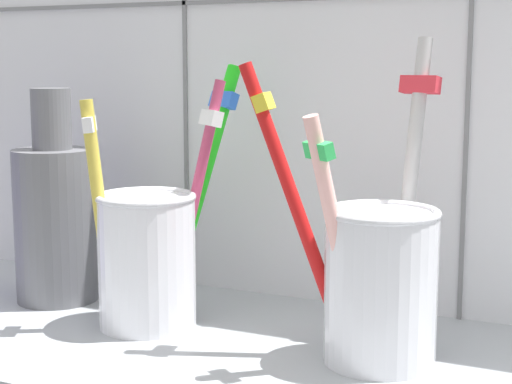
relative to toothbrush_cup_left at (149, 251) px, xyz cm
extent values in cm
cube|color=#9EA3A8|center=(7.88, -0.97, -6.02)|extent=(64.00, 22.00, 2.00)
cube|color=white|center=(7.88, 11.03, 15.48)|extent=(64.00, 2.00, 45.00)
cube|color=gray|center=(-2.78, 9.93, 15.48)|extent=(0.30, 0.20, 45.00)
cube|color=gray|center=(18.55, 9.93, 15.48)|extent=(0.30, 0.20, 45.00)
cylinder|color=white|center=(-0.08, -0.18, -0.67)|extent=(6.46, 6.46, 8.70)
torus|color=silver|center=(-0.08, -0.18, 3.68)|extent=(6.63, 6.63, 0.50)
cylinder|color=#B83D62|center=(2.34, 1.97, 3.29)|extent=(3.41, 4.22, 16.00)
cube|color=white|center=(3.12, 3.02, 8.71)|extent=(2.23, 2.01, 1.19)
cylinder|color=gold|center=(-2.29, -2.14, 2.72)|extent=(2.37, 1.83, 14.76)
cube|color=white|center=(-2.74, -2.39, 8.50)|extent=(1.67, 2.26, 1.01)
cylinder|color=#21E61D|center=(1.77, 3.79, 3.73)|extent=(3.59, 7.39, 17.06)
cube|color=blue|center=(2.57, 5.91, 9.77)|extent=(2.38, 1.78, 1.31)
cylinder|color=silver|center=(15.85, -0.18, -0.57)|extent=(6.53, 6.53, 8.91)
torus|color=silver|center=(15.85, -0.18, 3.89)|extent=(6.70, 6.70, 0.50)
cylinder|color=beige|center=(16.40, 3.65, 4.61)|extent=(1.77, 4.18, 18.62)
cube|color=#E5333F|center=(16.63, 4.68, 11.03)|extent=(2.56, 1.50, 1.17)
cylinder|color=red|center=(10.92, -0.49, 3.83)|extent=(7.13, 2.07, 17.20)
cube|color=yellow|center=(8.74, -0.89, 10.04)|extent=(1.43, 2.11, 1.24)
cylinder|color=#F9B5AC|center=(13.94, -2.42, 2.46)|extent=(3.39, 4.25, 14.38)
cube|color=green|center=(13.18, -3.48, 7.66)|extent=(2.21, 1.91, 1.05)
cylinder|color=slate|center=(-9.45, 2.17, 0.58)|extent=(5.92, 5.92, 11.20)
cylinder|color=slate|center=(-9.45, 2.17, 8.37)|extent=(2.85, 2.85, 4.40)
camera|label=1|loc=(28.62, -44.77, 12.28)|focal=57.22mm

